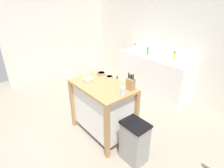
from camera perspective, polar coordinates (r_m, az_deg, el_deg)
The scene contains 15 objects.
ground_plane at distance 3.27m, azimuth -6.87°, elevation -14.88°, with size 6.56×6.56×0.00m, color gray.
wall_back at distance 4.35m, azimuth 20.26°, elevation 13.25°, with size 5.56×0.10×2.60m, color silver.
wall_left at distance 5.45m, azimuth -16.30°, elevation 15.98°, with size 0.10×3.01×2.60m, color silver.
kitchen_island at distance 2.98m, azimuth -2.97°, elevation -7.10°, with size 1.02×0.64×0.90m.
knife_block at distance 2.62m, azimuth 5.81°, elevation 0.08°, with size 0.11×0.09×0.25m.
bowl_ceramic_small at distance 2.98m, azimuth -0.76°, elevation 2.07°, with size 0.12×0.12×0.05m.
bowl_ceramic_wide at distance 2.90m, azimuth -7.50°, elevation 1.31°, with size 0.16×0.16×0.06m.
bowl_stoneware_deep at distance 3.12m, azimuth -3.35°, elevation 3.22°, with size 0.14×0.14×0.05m.
drinking_cup at distance 2.48m, azimuth 3.43°, elevation -2.18°, with size 0.07×0.07×0.12m.
trash_bin at distance 2.64m, azimuth 6.99°, elevation -17.48°, with size 0.36×0.28×0.63m.
sink_counter at distance 4.49m, azimuth 12.70°, elevation 3.13°, with size 1.82×0.60×0.90m.
sink_faucet at distance 4.42m, azimuth 14.54°, elevation 10.23°, with size 0.02×0.02×0.22m.
bottle_dish_soap at distance 4.69m, azimuth 7.19°, elevation 11.27°, with size 0.06×0.06×0.17m.
bottle_spray_cleaner at distance 4.19m, azimuth 18.90°, elevation 8.38°, with size 0.05×0.05×0.17m.
bottle_hand_soap at distance 4.38m, azimuth 11.07°, elevation 9.98°, with size 0.05×0.05×0.17m.
Camera 1 is at (2.14, -1.30, 2.11)m, focal length 29.25 mm.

